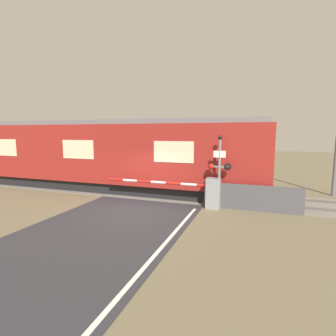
{
  "coord_description": "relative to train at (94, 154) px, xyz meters",
  "views": [
    {
      "loc": [
        4.87,
        -9.59,
        3.25
      ],
      "look_at": [
        0.78,
        1.99,
        1.58
      ],
      "focal_mm": 28.0,
      "sensor_mm": 36.0,
      "label": 1
    }
  ],
  "objects": [
    {
      "name": "roadside_fence",
      "position": [
        8.82,
        -1.63,
        -1.45
      ],
      "size": [
        4.0,
        0.06,
        1.1
      ],
      "color": "#4C4C51",
      "rests_on": "ground_plane"
    },
    {
      "name": "crossing_barrier",
      "position": [
        6.88,
        -1.83,
        -1.29
      ],
      "size": [
        5.45,
        0.44,
        1.32
      ],
      "color": "gray",
      "rests_on": "ground_plane"
    },
    {
      "name": "ground_plane",
      "position": [
        4.21,
        -3.21,
        -2.0
      ],
      "size": [
        80.0,
        80.0,
        0.0
      ],
      "primitive_type": "plane",
      "color": "#6B6047"
    },
    {
      "name": "track_bed",
      "position": [
        4.21,
        0.0,
        -1.98
      ],
      "size": [
        36.0,
        3.2,
        0.13
      ],
      "color": "slate",
      "rests_on": "ground_plane"
    },
    {
      "name": "train",
      "position": [
        0.0,
        0.0,
        0.0
      ],
      "size": [
        19.3,
        2.75,
        3.91
      ],
      "color": "black",
      "rests_on": "ground_plane"
    },
    {
      "name": "signal_post",
      "position": [
        7.49,
        -1.83,
        -0.21
      ],
      "size": [
        0.96,
        0.26,
        3.14
      ],
      "color": "gray",
      "rests_on": "ground_plane"
    }
  ]
}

